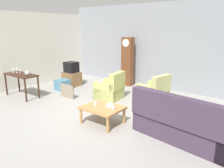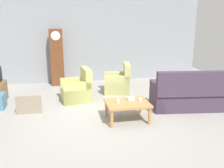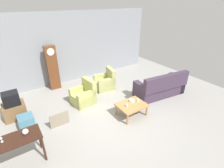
{
  "view_description": "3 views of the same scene",
  "coord_description": "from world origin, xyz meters",
  "px_view_note": "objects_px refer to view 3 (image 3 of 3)",
  "views": [
    {
      "loc": [
        3.7,
        -4.2,
        2.33
      ],
      "look_at": [
        -0.09,
        0.75,
        0.71
      ],
      "focal_mm": 35.3,
      "sensor_mm": 36.0,
      "label": 1
    },
    {
      "loc": [
        -0.94,
        -5.28,
        2.22
      ],
      "look_at": [
        0.2,
        0.26,
        0.71
      ],
      "focal_mm": 38.57,
      "sensor_mm": 36.0,
      "label": 2
    },
    {
      "loc": [
        -2.79,
        -3.9,
        3.62
      ],
      "look_at": [
        0.24,
        0.59,
        0.88
      ],
      "focal_mm": 26.85,
      "sensor_mm": 36.0,
      "label": 3
    }
  ],
  "objects_px": {
    "glass_dome_cloche": "(25,132)",
    "framed_picture_leaning": "(60,120)",
    "console_table_dark": "(11,145)",
    "tv_crt": "(11,99)",
    "coffee_table_wood": "(131,106)",
    "storage_box_blue": "(26,121)",
    "cup_white_porcelain": "(138,100)",
    "grandfather_clock": "(52,68)",
    "cup_blue_rimmed": "(127,105)",
    "wine_glass_short": "(1,138)",
    "tv_stand_cabinet": "(15,111)",
    "bowl_white_stacked": "(132,101)",
    "couch_floral": "(160,88)",
    "armchair_olive_far": "(105,82)",
    "armchair_olive_near": "(84,96)"
  },
  "relations": [
    {
      "from": "glass_dome_cloche",
      "to": "framed_picture_leaning",
      "type": "bearing_deg",
      "value": 39.3
    },
    {
      "from": "console_table_dark",
      "to": "tv_crt",
      "type": "xyz_separation_m",
      "value": [
        0.22,
        2.07,
        0.08
      ]
    },
    {
      "from": "coffee_table_wood",
      "to": "console_table_dark",
      "type": "distance_m",
      "value": 3.58
    },
    {
      "from": "tv_crt",
      "to": "storage_box_blue",
      "type": "height_order",
      "value": "tv_crt"
    },
    {
      "from": "glass_dome_cloche",
      "to": "cup_white_porcelain",
      "type": "relative_size",
      "value": 1.7
    },
    {
      "from": "grandfather_clock",
      "to": "glass_dome_cloche",
      "type": "distance_m",
      "value": 3.82
    },
    {
      "from": "tv_crt",
      "to": "cup_blue_rimmed",
      "type": "relative_size",
      "value": 5.58
    },
    {
      "from": "framed_picture_leaning",
      "to": "storage_box_blue",
      "type": "distance_m",
      "value": 1.04
    },
    {
      "from": "grandfather_clock",
      "to": "framed_picture_leaning",
      "type": "relative_size",
      "value": 3.23
    },
    {
      "from": "coffee_table_wood",
      "to": "storage_box_blue",
      "type": "height_order",
      "value": "coffee_table_wood"
    },
    {
      "from": "cup_blue_rimmed",
      "to": "wine_glass_short",
      "type": "bearing_deg",
      "value": 179.01
    },
    {
      "from": "tv_crt",
      "to": "storage_box_blue",
      "type": "xyz_separation_m",
      "value": [
        0.23,
        -0.69,
        -0.56
      ]
    },
    {
      "from": "wine_glass_short",
      "to": "tv_stand_cabinet",
      "type": "bearing_deg",
      "value": 79.75
    },
    {
      "from": "storage_box_blue",
      "to": "bowl_white_stacked",
      "type": "distance_m",
      "value": 3.49
    },
    {
      "from": "console_table_dark",
      "to": "glass_dome_cloche",
      "type": "relative_size",
      "value": 9.31
    },
    {
      "from": "couch_floral",
      "to": "armchair_olive_far",
      "type": "distance_m",
      "value": 2.39
    },
    {
      "from": "cup_white_porcelain",
      "to": "wine_glass_short",
      "type": "distance_m",
      "value": 4.05
    },
    {
      "from": "tv_stand_cabinet",
      "to": "framed_picture_leaning",
      "type": "xyz_separation_m",
      "value": [
        1.11,
        -1.23,
        -0.05
      ]
    },
    {
      "from": "framed_picture_leaning",
      "to": "cup_blue_rimmed",
      "type": "bearing_deg",
      "value": -22.49
    },
    {
      "from": "grandfather_clock",
      "to": "tv_stand_cabinet",
      "type": "height_order",
      "value": "grandfather_clock"
    },
    {
      "from": "armchair_olive_far",
      "to": "glass_dome_cloche",
      "type": "distance_m",
      "value": 4.16
    },
    {
      "from": "armchair_olive_near",
      "to": "cup_blue_rimmed",
      "type": "xyz_separation_m",
      "value": [
        0.81,
        -1.63,
        0.17
      ]
    },
    {
      "from": "armchair_olive_near",
      "to": "armchair_olive_far",
      "type": "relative_size",
      "value": 1.0
    },
    {
      "from": "armchair_olive_near",
      "to": "coffee_table_wood",
      "type": "bearing_deg",
      "value": -57.85
    },
    {
      "from": "console_table_dark",
      "to": "tv_stand_cabinet",
      "type": "relative_size",
      "value": 1.91
    },
    {
      "from": "grandfather_clock",
      "to": "bowl_white_stacked",
      "type": "bearing_deg",
      "value": -62.95
    },
    {
      "from": "armchair_olive_near",
      "to": "armchair_olive_far",
      "type": "distance_m",
      "value": 1.42
    },
    {
      "from": "armchair_olive_far",
      "to": "cup_white_porcelain",
      "type": "xyz_separation_m",
      "value": [
        0.02,
        -2.14,
        0.16
      ]
    },
    {
      "from": "armchair_olive_far",
      "to": "bowl_white_stacked",
      "type": "relative_size",
      "value": 4.94
    },
    {
      "from": "tv_stand_cabinet",
      "to": "storage_box_blue",
      "type": "relative_size",
      "value": 1.48
    },
    {
      "from": "armchair_olive_far",
      "to": "wine_glass_short",
      "type": "height_order",
      "value": "wine_glass_short"
    },
    {
      "from": "tv_crt",
      "to": "bowl_white_stacked",
      "type": "distance_m",
      "value": 3.98
    },
    {
      "from": "console_table_dark",
      "to": "framed_picture_leaning",
      "type": "bearing_deg",
      "value": 32.37
    },
    {
      "from": "grandfather_clock",
      "to": "bowl_white_stacked",
      "type": "distance_m",
      "value": 3.77
    },
    {
      "from": "framed_picture_leaning",
      "to": "storage_box_blue",
      "type": "xyz_separation_m",
      "value": [
        -0.88,
        0.54,
        -0.03
      ]
    },
    {
      "from": "tv_crt",
      "to": "cup_white_porcelain",
      "type": "xyz_separation_m",
      "value": [
        3.67,
        -2.03,
        -0.29
      ]
    },
    {
      "from": "grandfather_clock",
      "to": "framed_picture_leaning",
      "type": "height_order",
      "value": "grandfather_clock"
    },
    {
      "from": "grandfather_clock",
      "to": "wine_glass_short",
      "type": "bearing_deg",
      "value": -122.08
    },
    {
      "from": "storage_box_blue",
      "to": "cup_blue_rimmed",
      "type": "relative_size",
      "value": 5.33
    },
    {
      "from": "armchair_olive_far",
      "to": "tv_crt",
      "type": "distance_m",
      "value": 3.67
    },
    {
      "from": "storage_box_blue",
      "to": "glass_dome_cloche",
      "type": "xyz_separation_m",
      "value": [
        -0.1,
        -1.35,
        0.66
      ]
    },
    {
      "from": "console_table_dark",
      "to": "bowl_white_stacked",
      "type": "relative_size",
      "value": 6.98
    },
    {
      "from": "couch_floral",
      "to": "storage_box_blue",
      "type": "height_order",
      "value": "couch_floral"
    },
    {
      "from": "armchair_olive_near",
      "to": "coffee_table_wood",
      "type": "height_order",
      "value": "armchair_olive_near"
    },
    {
      "from": "tv_crt",
      "to": "wine_glass_short",
      "type": "relative_size",
      "value": 2.88
    },
    {
      "from": "tv_crt",
      "to": "glass_dome_cloche",
      "type": "relative_size",
      "value": 3.44
    },
    {
      "from": "tv_stand_cabinet",
      "to": "framed_picture_leaning",
      "type": "distance_m",
      "value": 1.65
    },
    {
      "from": "coffee_table_wood",
      "to": "cup_white_porcelain",
      "type": "distance_m",
      "value": 0.33
    },
    {
      "from": "grandfather_clock",
      "to": "cup_white_porcelain",
      "type": "bearing_deg",
      "value": -61.25
    },
    {
      "from": "tv_stand_cabinet",
      "to": "cup_blue_rimmed",
      "type": "height_order",
      "value": "tv_stand_cabinet"
    }
  ]
}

